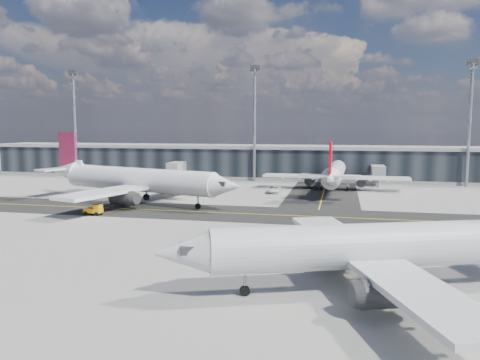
{
  "coord_description": "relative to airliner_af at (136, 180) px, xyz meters",
  "views": [
    {
      "loc": [
        21.42,
        -68.21,
        14.06
      ],
      "look_at": [
        5.0,
        7.59,
        5.0
      ],
      "focal_mm": 35.0,
      "sensor_mm": 36.0,
      "label": 1
    }
  ],
  "objects": [
    {
      "name": "taxiway_lanes",
      "position": [
        18.93,
        0.28,
        -4.2
      ],
      "size": [
        180.0,
        63.0,
        0.03
      ],
      "color": "black",
      "rests_on": "ground"
    },
    {
      "name": "floodlight_masts",
      "position": [
        15.02,
        37.54,
        11.39
      ],
      "size": [
        102.5,
        0.7,
        28.9
      ],
      "color": "gray",
      "rests_on": "ground"
    },
    {
      "name": "airliner_af",
      "position": [
        0.0,
        0.0,
        0.0
      ],
      "size": [
        42.29,
        36.44,
        12.75
      ],
      "rotation": [
        0.0,
        0.0,
        -1.86
      ],
      "color": "white",
      "rests_on": "ground"
    },
    {
      "name": "terminal_concourse",
      "position": [
        15.06,
        44.47,
        -0.12
      ],
      "size": [
        152.0,
        19.8,
        8.8
      ],
      "color": "black",
      "rests_on": "ground"
    },
    {
      "name": "baggage_tug",
      "position": [
        -1.3,
        -12.62,
        -3.32
      ],
      "size": [
        2.91,
        1.59,
        1.78
      ],
      "rotation": [
        0.0,
        0.0,
        -1.62
      ],
      "color": "orange",
      "rests_on": "ground"
    },
    {
      "name": "airliner_near",
      "position": [
        40.33,
        -37.82,
        -0.42
      ],
      "size": [
        37.55,
        32.45,
        11.48
      ],
      "rotation": [
        0.0,
        0.0,
        1.92
      ],
      "color": "silver",
      "rests_on": "ground"
    },
    {
      "name": "airliner_redtail",
      "position": [
        35.19,
        24.37,
        -0.56
      ],
      "size": [
        31.76,
        37.3,
        11.06
      ],
      "rotation": [
        0.0,
        0.0,
        -0.04
      ],
      "color": "white",
      "rests_on": "ground"
    },
    {
      "name": "service_van",
      "position": [
        22.82,
        17.96,
        -3.48
      ],
      "size": [
        2.5,
        5.28,
        1.46
      ],
      "primitive_type": "imported",
      "rotation": [
        0.0,
        0.0,
        0.02
      ],
      "color": "white",
      "rests_on": "ground"
    },
    {
      "name": "ground",
      "position": [
        15.02,
        -10.46,
        -4.21
      ],
      "size": [
        300.0,
        300.0,
        0.0
      ],
      "primitive_type": "plane",
      "color": "gray",
      "rests_on": "ground"
    }
  ]
}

